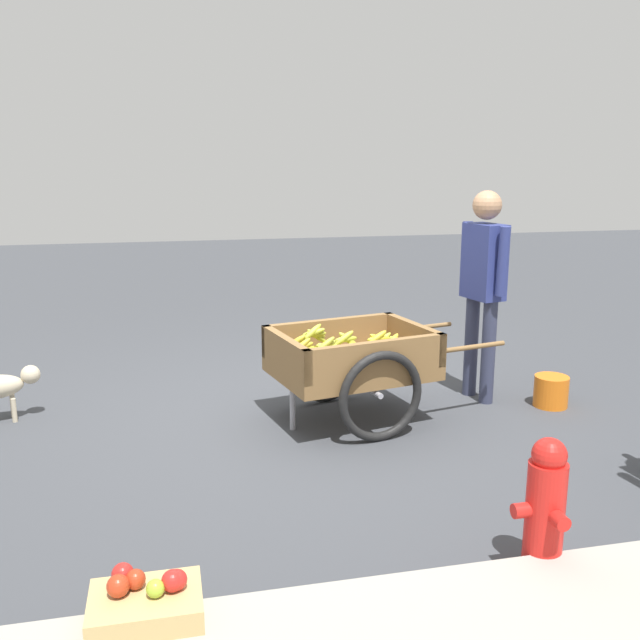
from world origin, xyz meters
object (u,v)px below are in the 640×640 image
Objects in this scene: fruit_cart at (351,363)px; vendor_person at (483,276)px; apple_crate at (147,615)px; plastic_bucket at (551,391)px; fire_hydrant at (545,507)px.

vendor_person is (-1.13, -0.24, 0.56)m from fruit_cart.
vendor_person is at bearing -167.86° from fruit_cart.
vendor_person reaches higher than apple_crate.
plastic_bucket is (-1.61, 0.06, -0.32)m from fruit_cart.
vendor_person is 3.78× the size of apple_crate.
vendor_person is 6.30× the size of plastic_bucket.
fruit_cart is at bearing -80.45° from fire_hydrant.
vendor_person reaches higher than fire_hydrant.
apple_crate is at bearing 3.29° from fire_hydrant.
fire_hydrant is 1.80m from apple_crate.
fruit_cart reaches higher than fire_hydrant.
fire_hydrant is (0.77, 2.34, -0.67)m from vendor_person.
fruit_cart is at bearing 12.14° from vendor_person.
fire_hydrant is at bearing -176.71° from apple_crate.
fruit_cart is 2.13m from fire_hydrant.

